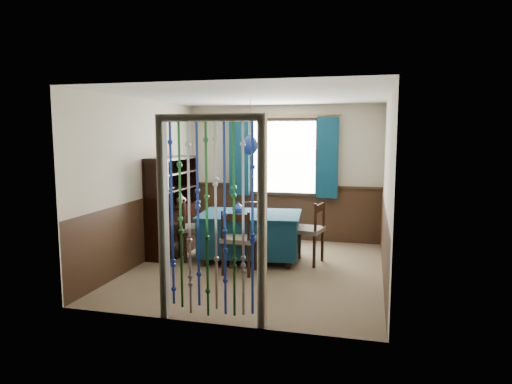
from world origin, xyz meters
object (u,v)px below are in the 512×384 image
(bowl_shelf, at_px, (168,189))
(dining_table, at_px, (250,233))
(chair_near, at_px, (239,240))
(chair_left, at_px, (195,228))
(vase_sideboard, at_px, (181,198))
(chair_right, at_px, (309,231))
(chair_far, at_px, (253,224))
(vase_table, at_px, (238,208))
(pendant_lamp, at_px, (250,145))
(sideboard, at_px, (173,220))

(bowl_shelf, bearing_deg, dining_table, 8.25)
(chair_near, distance_m, chair_left, 1.04)
(chair_near, xyz_separation_m, vase_sideboard, (-1.31, 1.01, 0.41))
(chair_left, relative_size, chair_right, 0.97)
(chair_far, distance_m, chair_right, 1.19)
(bowl_shelf, distance_m, vase_sideboard, 0.53)
(vase_table, bearing_deg, pendant_lamp, 23.25)
(vase_sideboard, bearing_deg, chair_right, -6.42)
(pendant_lamp, bearing_deg, dining_table, 180.00)
(chair_near, distance_m, bowl_shelf, 1.54)
(chair_far, height_order, bowl_shelf, bowl_shelf)
(bowl_shelf, bearing_deg, sideboard, 101.76)
(dining_table, height_order, vase_table, vase_table)
(chair_far, xyz_separation_m, pendant_lamp, (0.12, -0.64, 1.35))
(sideboard, distance_m, vase_sideboard, 0.39)
(chair_left, xyz_separation_m, bowl_shelf, (-0.42, -0.02, 0.62))
(dining_table, xyz_separation_m, chair_far, (-0.12, 0.64, 0.01))
(chair_right, bearing_deg, sideboard, 100.30)
(dining_table, height_order, chair_near, chair_near)
(dining_table, bearing_deg, vase_sideboard, 160.44)
(chair_near, xyz_separation_m, sideboard, (-1.37, 0.81, 0.08))
(pendant_lamp, bearing_deg, vase_table, -156.75)
(dining_table, bearing_deg, bowl_shelf, -178.16)
(dining_table, relative_size, sideboard, 1.04)
(chair_far, xyz_separation_m, chair_left, (-0.75, -0.80, 0.05))
(chair_left, distance_m, chair_right, 1.79)
(bowl_shelf, bearing_deg, vase_table, 5.76)
(chair_right, relative_size, pendant_lamp, 1.14)
(chair_near, height_order, sideboard, sideboard)
(bowl_shelf, bearing_deg, chair_left, 3.23)
(sideboard, bearing_deg, vase_table, -6.45)
(chair_left, relative_size, vase_sideboard, 4.79)
(dining_table, xyz_separation_m, bowl_shelf, (-1.29, -0.19, 0.69))
(chair_left, bearing_deg, chair_far, 115.20)
(vase_table, bearing_deg, chair_left, -172.72)
(dining_table, distance_m, vase_sideboard, 1.40)
(pendant_lamp, bearing_deg, chair_far, 100.58)
(chair_left, bearing_deg, chair_near, 36.63)
(chair_near, bearing_deg, sideboard, 149.92)
(chair_near, bearing_deg, chair_far, 96.46)
(sideboard, height_order, vase_table, sideboard)
(chair_right, xyz_separation_m, vase_sideboard, (-2.20, 0.25, 0.39))
(chair_far, xyz_separation_m, vase_sideboard, (-1.17, -0.34, 0.45))
(chair_right, bearing_deg, bowl_shelf, 107.73)
(pendant_lamp, bearing_deg, chair_near, -88.28)
(vase_table, xyz_separation_m, bowl_shelf, (-1.11, -0.11, 0.29))
(dining_table, bearing_deg, sideboard, 169.32)
(vase_table, distance_m, vase_sideboard, 1.18)
(chair_right, relative_size, sideboard, 0.60)
(chair_left, bearing_deg, dining_table, 78.79)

